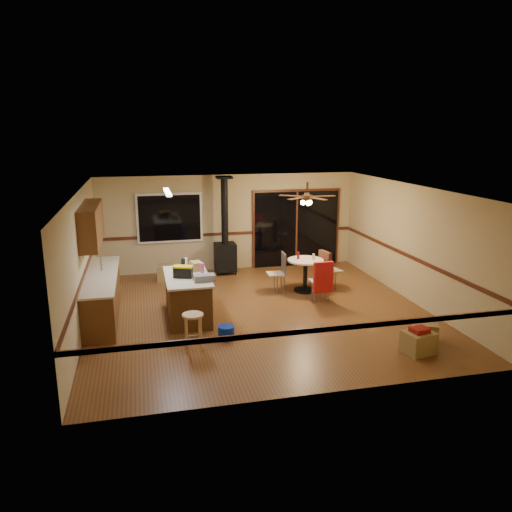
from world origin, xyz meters
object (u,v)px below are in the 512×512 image
object	(u,v)px
kitchen_island	(188,297)
chair_left	(280,268)
dining_table	(305,270)
bar_stool	(193,332)
blue_bucket	(226,333)
wood_stove	(225,247)
chair_right	(326,266)
box_corner_b	(425,332)
toolbox_grey	(204,278)
box_under_window	(169,273)
box_corner_a	(419,342)
toolbox_black	(183,272)
chair_near	(323,277)

from	to	relation	value
kitchen_island	chair_left	world-z (taller)	chair_left
dining_table	chair_left	size ratio (longest dim) A/B	1.66
bar_stool	blue_bucket	distance (m)	0.75
bar_stool	dining_table	distance (m)	4.01
wood_stove	chair_right	bearing A→B (deg)	-42.12
dining_table	box_corner_b	xyz separation A→B (m)	(1.20, -3.27, -0.35)
toolbox_grey	box_corner_b	world-z (taller)	toolbox_grey
toolbox_grey	dining_table	distance (m)	3.06
dining_table	box_under_window	bearing A→B (deg)	153.45
chair_right	box_corner_a	xyz separation A→B (m)	(0.30, -3.71, -0.41)
blue_bucket	box_corner_b	xyz separation A→B (m)	(3.52, -0.91, 0.05)
dining_table	chair_left	bearing A→B (deg)	171.06
bar_stool	box_corner_b	xyz separation A→B (m)	(4.16, -0.57, -0.16)
box_under_window	kitchen_island	bearing A→B (deg)	-85.22
kitchen_island	toolbox_black	bearing A→B (deg)	-130.97
wood_stove	blue_bucket	distance (m)	4.39
chair_left	box_corner_a	size ratio (longest dim) A/B	1.03
toolbox_grey	chair_near	distance (m)	2.81
box_under_window	box_corner_a	xyz separation A→B (m)	(3.94, -5.25, -0.02)
wood_stove	box_corner_a	world-z (taller)	wood_stove
dining_table	chair_right	xyz separation A→B (m)	(0.52, 0.01, 0.07)
wood_stove	dining_table	world-z (taller)	wood_stove
box_under_window	bar_stool	bearing A→B (deg)	-87.83
toolbox_black	bar_stool	bearing A→B (deg)	-89.38
bar_stool	chair_left	xyz separation A→B (m)	(2.36, 2.80, 0.25)
toolbox_black	box_corner_b	world-z (taller)	toolbox_black
toolbox_black	box_corner_b	bearing A→B (deg)	-26.22
dining_table	chair_left	distance (m)	0.60
wood_stove	box_corner_b	bearing A→B (deg)	-61.71
blue_bucket	chair_near	bearing A→B (deg)	31.41
bar_stool	box_under_window	distance (m)	4.27
toolbox_grey	toolbox_black	xyz separation A→B (m)	(-0.38, 0.34, 0.04)
chair_near	box_under_window	world-z (taller)	chair_near
chair_right	dining_table	bearing A→B (deg)	-178.63
kitchen_island	toolbox_grey	size ratio (longest dim) A/B	4.10
toolbox_black	blue_bucket	world-z (taller)	toolbox_black
toolbox_black	chair_near	world-z (taller)	toolbox_black
toolbox_black	box_corner_a	world-z (taller)	toolbox_black
toolbox_grey	bar_stool	size ratio (longest dim) A/B	0.61
toolbox_grey	box_corner_b	xyz separation A→B (m)	(3.80, -1.71, -0.79)
toolbox_black	blue_bucket	bearing A→B (deg)	-60.43
dining_table	box_corner_a	world-z (taller)	dining_table
chair_right	box_corner_a	size ratio (longest dim) A/B	1.40
kitchen_island	box_under_window	xyz separation A→B (m)	(-0.22, 2.68, -0.24)
toolbox_black	box_corner_a	bearing A→B (deg)	-33.15
box_under_window	toolbox_black	bearing A→B (deg)	-87.00
wood_stove	toolbox_grey	xyz separation A→B (m)	(-1.00, -3.48, 0.23)
chair_left	box_corner_b	world-z (taller)	chair_left
kitchen_island	chair_left	xyz separation A→B (m)	(2.30, 1.22, 0.14)
toolbox_grey	box_corner_b	bearing A→B (deg)	-24.28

